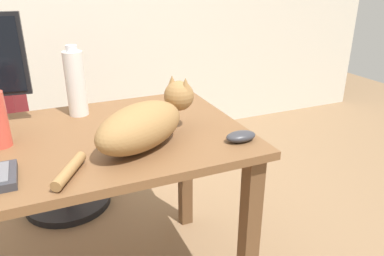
{
  "coord_description": "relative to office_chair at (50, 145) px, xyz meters",
  "views": [
    {
      "loc": [
        0.04,
        -1.25,
        1.26
      ],
      "look_at": [
        0.49,
        -0.2,
        0.78
      ],
      "focal_mm": 34.74,
      "sensor_mm": 36.0,
      "label": 1
    }
  ],
  "objects": [
    {
      "name": "desk",
      "position": [
        -0.06,
        -0.75,
        0.24
      ],
      "size": [
        1.47,
        0.74,
        0.72
      ],
      "color": "brown",
      "rests_on": "ground_plane"
    },
    {
      "name": "office_chair",
      "position": [
        0.0,
        0.0,
        0.0
      ],
      "size": [
        0.48,
        0.48,
        0.91
      ],
      "color": "black",
      "rests_on": "ground_plane"
    },
    {
      "name": "cat",
      "position": [
        0.29,
        -0.9,
        0.42
      ],
      "size": [
        0.54,
        0.36,
        0.2
      ],
      "color": "olive",
      "rests_on": "desk"
    },
    {
      "name": "water_bottle",
      "position": [
        0.13,
        -0.5,
        0.47
      ],
      "size": [
        0.08,
        0.08,
        0.28
      ],
      "color": "silver",
      "rests_on": "desk"
    },
    {
      "name": "computer_mouse",
      "position": [
        0.6,
        -1.0,
        0.35
      ],
      "size": [
        0.11,
        0.06,
        0.04
      ],
      "primitive_type": "ellipsoid",
      "color": "#333338",
      "rests_on": "desk"
    }
  ]
}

